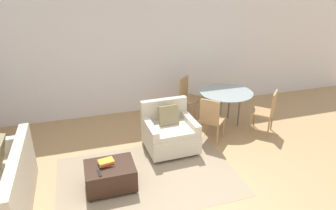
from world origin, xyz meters
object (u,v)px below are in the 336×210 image
at_px(book_stack, 107,163).
at_px(dining_table, 226,95).
at_px(armchair, 169,132).
at_px(potted_plant, 0,149).
at_px(tv_remote_primary, 99,173).
at_px(dining_chair_far_left, 188,94).
at_px(ottoman, 110,175).
at_px(dining_chair_near_right, 268,109).
at_px(dining_chair_near_left, 211,117).

xyz_separation_m(book_stack, dining_table, (2.68, 1.41, 0.22)).
height_order(armchair, potted_plant, potted_plant).
bearing_deg(tv_remote_primary, dining_chair_far_left, 45.44).
distance_m(ottoman, dining_table, 3.04).
xyz_separation_m(book_stack, tv_remote_primary, (-0.13, -0.19, -0.04)).
bearing_deg(tv_remote_primary, book_stack, 55.52).
height_order(armchair, dining_table, armchair).
relative_size(tv_remote_primary, dining_chair_far_left, 0.19).
distance_m(ottoman, potted_plant, 2.12).
distance_m(tv_remote_primary, potted_plant, 2.10).
height_order(ottoman, book_stack, book_stack).
relative_size(armchair, potted_plant, 0.87).
bearing_deg(dining_chair_near_right, armchair, -179.92).
distance_m(armchair, tv_remote_primary, 1.67).
bearing_deg(dining_chair_near_left, armchair, -179.81).
xyz_separation_m(book_stack, dining_chair_far_left, (2.06, 2.03, 0.09)).
distance_m(dining_chair_near_left, dining_chair_far_left, 1.24).
distance_m(tv_remote_primary, dining_table, 3.24).
relative_size(tv_remote_primary, dining_chair_near_left, 0.19).
bearing_deg(book_stack, dining_table, 27.79).
distance_m(dining_table, dining_chair_far_left, 0.89).
bearing_deg(dining_chair_near_left, dining_chair_near_right, 0.00).
xyz_separation_m(ottoman, dining_chair_near_left, (2.02, 0.82, 0.30)).
relative_size(ottoman, dining_chair_far_left, 0.82).
relative_size(ottoman, book_stack, 2.94).
height_order(potted_plant, dining_chair_near_left, potted_plant).
bearing_deg(tv_remote_primary, dining_table, 29.65).
bearing_deg(book_stack, dining_chair_far_left, 44.66).
bearing_deg(dining_table, dining_chair_far_left, 135.00).
bearing_deg(armchair, dining_chair_near_right, 0.08).
height_order(potted_plant, dining_chair_far_left, potted_plant).
height_order(armchair, dining_chair_near_right, dining_chair_near_right).
bearing_deg(armchair, book_stack, -147.37).
bearing_deg(dining_chair_near_right, tv_remote_primary, -164.11).
height_order(tv_remote_primary, dining_chair_far_left, dining_chair_far_left).
height_order(potted_plant, dining_chair_near_right, potted_plant).
bearing_deg(armchair, ottoman, -145.51).
height_order(armchair, dining_chair_far_left, dining_chair_far_left).
relative_size(dining_table, dining_chair_near_right, 1.24).
bearing_deg(ottoman, tv_remote_primary, -136.94).
distance_m(book_stack, tv_remote_primary, 0.23).
xyz_separation_m(tv_remote_primary, dining_chair_near_right, (3.43, 0.98, 0.12)).
distance_m(armchair, ottoman, 1.45).
bearing_deg(armchair, potted_plant, 171.50).
xyz_separation_m(tv_remote_primary, potted_plant, (-1.55, 1.41, -0.14)).
height_order(ottoman, tv_remote_primary, tv_remote_primary).
height_order(armchair, ottoman, armchair).
bearing_deg(dining_chair_near_left, potted_plant, 173.40).
xyz_separation_m(armchair, ottoman, (-1.19, -0.82, -0.12)).
relative_size(potted_plant, dining_chair_far_left, 1.17).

